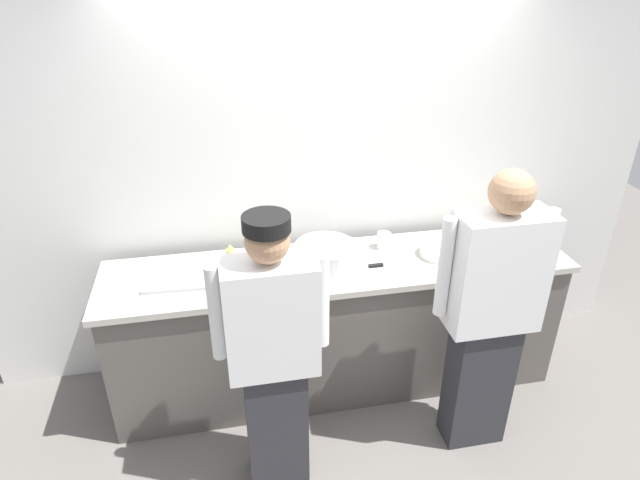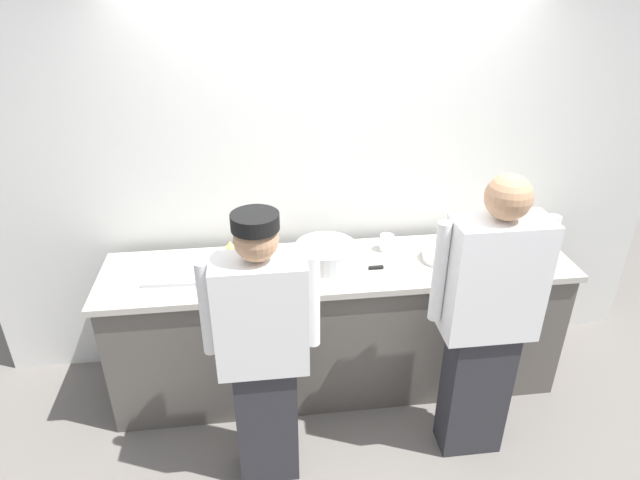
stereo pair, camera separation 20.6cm
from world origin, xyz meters
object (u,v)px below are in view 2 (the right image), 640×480
Objects in this scene: plate_stack_front at (443,255)px; deli_cup at (387,243)px; squeeze_bottle_secondary at (516,244)px; chef_near_left at (263,350)px; ramekin_red_sauce at (519,238)px; ramekin_orange_sauce at (489,257)px; mixing_bowl_steel at (326,254)px; sheet_tray at (183,272)px; chef_center at (487,319)px; plate_stack_rear at (261,257)px; squeeze_bottle_spare at (293,268)px; chefs_knife at (387,267)px; squeeze_bottle_primary at (231,256)px.

deli_cup is (-0.32, 0.16, 0.02)m from plate_stack_front.
squeeze_bottle_secondary is at bearing -4.04° from plate_stack_front.
ramekin_red_sauce is at bearing 25.66° from chef_near_left.
ramekin_red_sauce reaches higher than ramekin_orange_sauce.
sheet_tray is at bearing -178.03° from mixing_bowl_steel.
mixing_bowl_steel is 1.32m from ramekin_red_sauce.
deli_cup is (-0.91, -0.02, 0.03)m from ramekin_red_sauce.
chef_center is 7.65× the size of plate_stack_rear.
squeeze_bottle_spare is (0.18, -0.26, 0.06)m from plate_stack_rear.
ramekin_orange_sauce is at bearing 1.26° from chefs_knife.
squeeze_bottle_secondary is at bearing -4.86° from plate_stack_rear.
squeeze_bottle_spare is at bearing -136.19° from mixing_bowl_steel.
squeeze_bottle_spare reaches higher than sheet_tray.
chef_near_left is at bearing -150.28° from plate_stack_front.
mixing_bowl_steel is 0.31m from squeeze_bottle_spare.
deli_cup is (-0.77, 0.20, -0.05)m from squeeze_bottle_secondary.
plate_stack_rear is 0.40m from mixing_bowl_steel.
chef_center is 1.10m from squeeze_bottle_spare.
plate_stack_front is 1.10× the size of plate_stack_rear.
squeeze_bottle_secondary reaches higher than squeeze_bottle_primary.
ramekin_red_sauce is at bearing 12.36° from squeeze_bottle_spare.
squeeze_bottle_secondary is at bearing 5.10° from squeeze_bottle_spare.
chef_near_left is 5.87× the size of chefs_knife.
squeeze_bottle_secondary is 0.80m from deli_cup.
chef_center reaches higher than ramekin_orange_sauce.
squeeze_bottle_spare reaches higher than plate_stack_front.
deli_cup is at bearing 7.19° from squeeze_bottle_primary.
chef_center is at bearing -24.44° from squeeze_bottle_spare.
plate_stack_rear is at bearing 124.64° from squeeze_bottle_spare.
chef_near_left reaches higher than plate_stack_front.
ramekin_red_sauce is 0.77× the size of deli_cup.
squeeze_bottle_spare is 1.57m from ramekin_red_sauce.
chefs_knife is (-0.37, -0.06, -0.02)m from plate_stack_front.
ramekin_red_sauce is (1.73, 0.83, 0.09)m from chef_near_left.
squeeze_bottle_secondary is at bearing 4.27° from ramekin_orange_sauce.
deli_cup reaches higher than sheet_tray.
plate_stack_rear is 1.16× the size of squeeze_bottle_primary.
sheet_tray is 2.24× the size of squeeze_bottle_primary.
deli_cup is (0.98, 0.12, -0.04)m from squeeze_bottle_primary.
chef_near_left is 6.48× the size of plate_stack_front.
chef_near_left reaches higher than chefs_knife.
squeeze_bottle_secondary is at bearing 1.87° from chefs_knife.
chef_near_left is 0.76m from plate_stack_rear.
chef_near_left is at bearing -158.76° from squeeze_bottle_secondary.
deli_cup is (0.41, 0.11, -0.01)m from mixing_bowl_steel.
squeeze_bottle_spare is (0.64, -0.18, 0.09)m from sheet_tray.
mixing_bowl_steel is at bearing 175.72° from plate_stack_front.
squeeze_bottle_secondary is 1.41m from squeeze_bottle_spare.
chefs_knife is (-0.65, -0.01, -0.02)m from ramekin_orange_sauce.
chef_near_left is at bearing -142.60° from chefs_knife.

